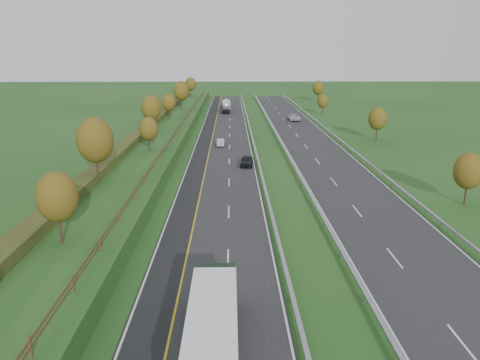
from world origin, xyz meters
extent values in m
plane|color=#204B1A|center=(8.00, 55.00, 0.00)|extent=(400.00, 400.00, 0.00)
cube|color=#242426|center=(0.00, 60.00, 0.02)|extent=(10.50, 200.00, 0.04)
cube|color=#242426|center=(16.50, 60.00, 0.02)|extent=(10.50, 200.00, 0.04)
cube|color=black|center=(-3.75, 60.00, 0.02)|extent=(3.00, 200.00, 0.04)
cube|color=silver|center=(-5.05, 60.00, 0.05)|extent=(0.15, 200.00, 0.01)
cube|color=gold|center=(-2.25, 60.00, 0.05)|extent=(0.15, 200.00, 0.01)
cube|color=silver|center=(5.05, 60.00, 0.05)|extent=(0.15, 200.00, 0.01)
cube|color=silver|center=(11.45, 60.00, 0.05)|extent=(0.15, 200.00, 0.01)
cube|color=silver|center=(21.55, 60.00, 0.05)|extent=(0.15, 200.00, 0.01)
cube|color=silver|center=(1.25, -1.00, 0.05)|extent=(0.15, 4.00, 0.01)
cube|color=silver|center=(15.25, -1.00, 0.05)|extent=(0.15, 4.00, 0.01)
cube|color=silver|center=(1.25, 11.00, 0.05)|extent=(0.15, 4.00, 0.01)
cube|color=silver|center=(15.25, 11.00, 0.05)|extent=(0.15, 4.00, 0.01)
cube|color=silver|center=(1.25, 23.00, 0.05)|extent=(0.15, 4.00, 0.01)
cube|color=silver|center=(15.25, 23.00, 0.05)|extent=(0.15, 4.00, 0.01)
cube|color=silver|center=(1.25, 35.00, 0.05)|extent=(0.15, 4.00, 0.01)
cube|color=silver|center=(15.25, 35.00, 0.05)|extent=(0.15, 4.00, 0.01)
cube|color=silver|center=(1.25, 47.00, 0.05)|extent=(0.15, 4.00, 0.01)
cube|color=silver|center=(15.25, 47.00, 0.05)|extent=(0.15, 4.00, 0.01)
cube|color=silver|center=(1.25, 59.00, 0.05)|extent=(0.15, 4.00, 0.01)
cube|color=silver|center=(15.25, 59.00, 0.05)|extent=(0.15, 4.00, 0.01)
cube|color=silver|center=(1.25, 71.00, 0.05)|extent=(0.15, 4.00, 0.01)
cube|color=silver|center=(15.25, 71.00, 0.05)|extent=(0.15, 4.00, 0.01)
cube|color=silver|center=(1.25, 83.00, 0.05)|extent=(0.15, 4.00, 0.01)
cube|color=silver|center=(15.25, 83.00, 0.05)|extent=(0.15, 4.00, 0.01)
cube|color=silver|center=(1.25, 95.00, 0.05)|extent=(0.15, 4.00, 0.01)
cube|color=silver|center=(15.25, 95.00, 0.05)|extent=(0.15, 4.00, 0.01)
cube|color=silver|center=(1.25, 107.00, 0.05)|extent=(0.15, 4.00, 0.01)
cube|color=silver|center=(15.25, 107.00, 0.05)|extent=(0.15, 4.00, 0.01)
cube|color=silver|center=(1.25, 119.00, 0.05)|extent=(0.15, 4.00, 0.01)
cube|color=silver|center=(15.25, 119.00, 0.05)|extent=(0.15, 4.00, 0.01)
cube|color=silver|center=(1.25, 131.00, 0.05)|extent=(0.15, 4.00, 0.01)
cube|color=silver|center=(15.25, 131.00, 0.05)|extent=(0.15, 4.00, 0.01)
cube|color=silver|center=(1.25, 143.00, 0.05)|extent=(0.15, 4.00, 0.01)
cube|color=silver|center=(15.25, 143.00, 0.05)|extent=(0.15, 4.00, 0.01)
cube|color=silver|center=(1.25, 155.00, 0.05)|extent=(0.15, 4.00, 0.01)
cube|color=silver|center=(15.25, 155.00, 0.05)|extent=(0.15, 4.00, 0.01)
cube|color=#204B1A|center=(-13.00, 60.00, 1.00)|extent=(12.00, 200.00, 2.00)
cube|color=#2E3B18|center=(-15.00, 60.00, 2.55)|extent=(2.20, 180.00, 1.10)
cube|color=#422B19|center=(-8.50, 60.00, 2.55)|extent=(0.08, 184.00, 0.10)
cube|color=#422B19|center=(-8.50, 60.00, 2.95)|extent=(0.08, 184.00, 0.10)
cube|color=#422B19|center=(-8.50, -4.50, 2.60)|extent=(0.12, 0.12, 1.20)
cube|color=#422B19|center=(-8.50, 2.00, 2.60)|extent=(0.12, 0.12, 1.20)
cube|color=#422B19|center=(-8.50, 8.50, 2.60)|extent=(0.12, 0.12, 1.20)
cube|color=#422B19|center=(-8.50, 15.00, 2.60)|extent=(0.12, 0.12, 1.20)
cube|color=#422B19|center=(-8.50, 21.50, 2.60)|extent=(0.12, 0.12, 1.20)
cube|color=#422B19|center=(-8.50, 28.00, 2.60)|extent=(0.12, 0.12, 1.20)
cube|color=#422B19|center=(-8.50, 34.50, 2.60)|extent=(0.12, 0.12, 1.20)
cube|color=#422B19|center=(-8.50, 41.00, 2.60)|extent=(0.12, 0.12, 1.20)
cube|color=#422B19|center=(-8.50, 47.50, 2.60)|extent=(0.12, 0.12, 1.20)
cube|color=#422B19|center=(-8.50, 54.00, 2.60)|extent=(0.12, 0.12, 1.20)
cube|color=#422B19|center=(-8.50, 60.50, 2.60)|extent=(0.12, 0.12, 1.20)
cube|color=#422B19|center=(-8.50, 67.00, 2.60)|extent=(0.12, 0.12, 1.20)
cube|color=#422B19|center=(-8.50, 73.50, 2.60)|extent=(0.12, 0.12, 1.20)
cube|color=#422B19|center=(-8.50, 80.00, 2.60)|extent=(0.12, 0.12, 1.20)
cube|color=#422B19|center=(-8.50, 86.50, 2.60)|extent=(0.12, 0.12, 1.20)
cube|color=#422B19|center=(-8.50, 93.00, 2.60)|extent=(0.12, 0.12, 1.20)
cube|color=#422B19|center=(-8.50, 99.50, 2.60)|extent=(0.12, 0.12, 1.20)
cube|color=#422B19|center=(-8.50, 106.00, 2.60)|extent=(0.12, 0.12, 1.20)
cube|color=#422B19|center=(-8.50, 112.50, 2.60)|extent=(0.12, 0.12, 1.20)
cube|color=#422B19|center=(-8.50, 119.00, 2.60)|extent=(0.12, 0.12, 1.20)
cube|color=#422B19|center=(-8.50, 125.50, 2.60)|extent=(0.12, 0.12, 1.20)
cube|color=#422B19|center=(-8.50, 132.00, 2.60)|extent=(0.12, 0.12, 1.20)
cube|color=#422B19|center=(-8.50, 138.50, 2.60)|extent=(0.12, 0.12, 1.20)
cube|color=#422B19|center=(-8.50, 145.00, 2.60)|extent=(0.12, 0.12, 1.20)
cube|color=#422B19|center=(-8.50, 151.50, 2.60)|extent=(0.12, 0.12, 1.20)
cube|color=gray|center=(5.70, 60.00, 0.62)|extent=(0.32, 200.00, 0.18)
cube|color=gray|center=(5.70, 4.00, 0.28)|extent=(0.10, 0.14, 0.56)
cube|color=gray|center=(5.70, 11.00, 0.28)|extent=(0.10, 0.14, 0.56)
cube|color=gray|center=(5.70, 18.00, 0.28)|extent=(0.10, 0.14, 0.56)
cube|color=gray|center=(5.70, 25.00, 0.28)|extent=(0.10, 0.14, 0.56)
cube|color=gray|center=(5.70, 32.00, 0.28)|extent=(0.10, 0.14, 0.56)
cube|color=gray|center=(5.70, 39.00, 0.28)|extent=(0.10, 0.14, 0.56)
cube|color=gray|center=(5.70, 46.00, 0.28)|extent=(0.10, 0.14, 0.56)
cube|color=gray|center=(5.70, 53.00, 0.28)|extent=(0.10, 0.14, 0.56)
cube|color=gray|center=(5.70, 60.00, 0.28)|extent=(0.10, 0.14, 0.56)
cube|color=gray|center=(5.70, 67.00, 0.28)|extent=(0.10, 0.14, 0.56)
cube|color=gray|center=(5.70, 74.00, 0.28)|extent=(0.10, 0.14, 0.56)
cube|color=gray|center=(5.70, 81.00, 0.28)|extent=(0.10, 0.14, 0.56)
cube|color=gray|center=(5.70, 88.00, 0.28)|extent=(0.10, 0.14, 0.56)
cube|color=gray|center=(5.70, 95.00, 0.28)|extent=(0.10, 0.14, 0.56)
cube|color=gray|center=(5.70, 102.00, 0.28)|extent=(0.10, 0.14, 0.56)
cube|color=gray|center=(5.70, 109.00, 0.28)|extent=(0.10, 0.14, 0.56)
cube|color=gray|center=(5.70, 116.00, 0.28)|extent=(0.10, 0.14, 0.56)
cube|color=gray|center=(5.70, 123.00, 0.28)|extent=(0.10, 0.14, 0.56)
cube|color=gray|center=(5.70, 130.00, 0.28)|extent=(0.10, 0.14, 0.56)
cube|color=gray|center=(5.70, 137.00, 0.28)|extent=(0.10, 0.14, 0.56)
cube|color=gray|center=(5.70, 144.00, 0.28)|extent=(0.10, 0.14, 0.56)
cube|color=gray|center=(5.70, 151.00, 0.28)|extent=(0.10, 0.14, 0.56)
cube|color=gray|center=(5.70, 158.00, 0.28)|extent=(0.10, 0.14, 0.56)
cube|color=gray|center=(10.80, 60.00, 0.62)|extent=(0.32, 200.00, 0.18)
cube|color=gray|center=(10.80, 4.00, 0.28)|extent=(0.10, 0.14, 0.56)
cube|color=gray|center=(10.80, 11.00, 0.28)|extent=(0.10, 0.14, 0.56)
cube|color=gray|center=(10.80, 18.00, 0.28)|extent=(0.10, 0.14, 0.56)
cube|color=gray|center=(10.80, 25.00, 0.28)|extent=(0.10, 0.14, 0.56)
cube|color=gray|center=(10.80, 32.00, 0.28)|extent=(0.10, 0.14, 0.56)
cube|color=gray|center=(10.80, 39.00, 0.28)|extent=(0.10, 0.14, 0.56)
cube|color=gray|center=(10.80, 46.00, 0.28)|extent=(0.10, 0.14, 0.56)
cube|color=gray|center=(10.80, 53.00, 0.28)|extent=(0.10, 0.14, 0.56)
cube|color=gray|center=(10.80, 60.00, 0.28)|extent=(0.10, 0.14, 0.56)
cube|color=gray|center=(10.80, 67.00, 0.28)|extent=(0.10, 0.14, 0.56)
cube|color=gray|center=(10.80, 74.00, 0.28)|extent=(0.10, 0.14, 0.56)
cube|color=gray|center=(10.80, 81.00, 0.28)|extent=(0.10, 0.14, 0.56)
cube|color=gray|center=(10.80, 88.00, 0.28)|extent=(0.10, 0.14, 0.56)
cube|color=gray|center=(10.80, 95.00, 0.28)|extent=(0.10, 0.14, 0.56)
cube|color=gray|center=(10.80, 102.00, 0.28)|extent=(0.10, 0.14, 0.56)
cube|color=gray|center=(10.80, 109.00, 0.28)|extent=(0.10, 0.14, 0.56)
cube|color=gray|center=(10.80, 116.00, 0.28)|extent=(0.10, 0.14, 0.56)
cube|color=gray|center=(10.80, 123.00, 0.28)|extent=(0.10, 0.14, 0.56)
cube|color=gray|center=(10.80, 130.00, 0.28)|extent=(0.10, 0.14, 0.56)
cube|color=gray|center=(10.80, 137.00, 0.28)|extent=(0.10, 0.14, 0.56)
cube|color=gray|center=(10.80, 144.00, 0.28)|extent=(0.10, 0.14, 0.56)
cube|color=gray|center=(10.80, 151.00, 0.28)|extent=(0.10, 0.14, 0.56)
cube|color=gray|center=(10.80, 158.00, 0.28)|extent=(0.10, 0.14, 0.56)
cube|color=gray|center=(22.30, 60.00, 0.62)|extent=(0.32, 200.00, 0.18)
cube|color=gray|center=(22.30, 18.00, 0.28)|extent=(0.10, 0.14, 0.56)
cube|color=gray|center=(22.30, 32.00, 0.28)|extent=(0.10, 0.14, 0.56)
cube|color=gray|center=(22.30, 46.00, 0.28)|extent=(0.10, 0.14, 0.56)
cube|color=gray|center=(22.30, 60.00, 0.28)|extent=(0.10, 0.14, 0.56)
cube|color=gray|center=(22.30, 74.00, 0.28)|extent=(0.10, 0.14, 0.56)
cube|color=gray|center=(22.30, 88.00, 0.28)|extent=(0.10, 0.14, 0.56)
cube|color=gray|center=(22.30, 102.00, 0.28)|extent=(0.10, 0.14, 0.56)
cube|color=gray|center=(22.30, 116.00, 0.28)|extent=(0.10, 0.14, 0.56)
cube|color=gray|center=(22.30, 130.00, 0.28)|extent=(0.10, 0.14, 0.56)
cube|color=gray|center=(22.30, 144.00, 0.28)|extent=(0.10, 0.14, 0.56)
cube|color=gray|center=(22.30, 158.00, 0.28)|extent=(0.10, 0.14, 0.56)
cylinder|color=#2D2116|center=(-12.00, 10.00, 3.21)|extent=(0.24, 0.24, 2.43)
ellipsoid|color=#534012|center=(-12.00, 10.00, 5.89)|extent=(3.24, 3.24, 4.05)
cylinder|color=#2D2116|center=(-14.00, 28.00, 3.58)|extent=(0.24, 0.24, 3.15)
ellipsoid|color=#534012|center=(-14.00, 28.00, 7.04)|extent=(4.20, 4.20, 5.25)
cylinder|color=#2D2116|center=(-11.00, 46.00, 3.08)|extent=(0.24, 0.24, 2.16)
ellipsoid|color=#534012|center=(-11.00, 46.00, 5.46)|extent=(2.88, 2.88, 3.60)
cylinder|color=#2D2116|center=(-13.50, 64.00, 3.44)|extent=(0.24, 0.24, 2.88)
ellipsoid|color=#534012|center=(-13.50, 64.00, 6.61)|extent=(3.84, 3.84, 4.80)
cylinder|color=#2D2116|center=(-12.50, 82.00, 3.17)|extent=(0.24, 0.24, 2.34)
ellipsoid|color=#534012|center=(-12.50, 82.00, 5.74)|extent=(3.12, 3.12, 3.90)
cylinder|color=#2D2116|center=(-11.50, 100.00, 3.53)|extent=(0.24, 0.24, 3.06)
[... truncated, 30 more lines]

